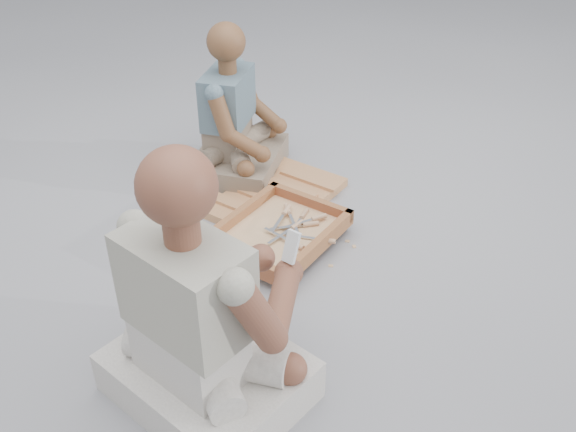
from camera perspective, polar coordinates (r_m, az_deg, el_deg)
ground at (r=2.58m, az=4.14°, el=-7.28°), size 60.00×60.00×0.00m
carved_panel at (r=3.13m, az=-1.04°, el=1.69°), size 0.75×0.62×0.04m
tool_tray at (r=2.80m, az=-0.88°, el=-1.48°), size 0.67×0.61×0.07m
chisel_0 at (r=2.89m, az=-0.29°, el=0.31°), size 0.19×0.14×0.02m
chisel_1 at (r=2.91m, az=0.06°, el=0.37°), size 0.10×0.21×0.02m
chisel_2 at (r=2.71m, az=0.45°, el=-2.39°), size 0.07×0.22×0.02m
chisel_3 at (r=2.75m, az=3.08°, el=-2.12°), size 0.16×0.18×0.02m
chisel_4 at (r=2.84m, az=1.61°, el=-0.77°), size 0.21×0.10×0.02m
chisel_5 at (r=2.90m, az=1.30°, el=-0.04°), size 0.20×0.13×0.02m
chisel_6 at (r=2.81m, az=0.51°, el=-0.99°), size 0.22×0.06×0.02m
chisel_7 at (r=2.86m, az=2.39°, el=-0.23°), size 0.22×0.05×0.02m
wood_chip_0 at (r=2.95m, az=-0.99°, el=-1.03°), size 0.02×0.02×0.00m
wood_chip_1 at (r=2.87m, az=-8.61°, el=-2.60°), size 0.02×0.02×0.00m
wood_chip_2 at (r=2.56m, az=-4.21°, el=-7.53°), size 0.02×0.02×0.00m
wood_chip_3 at (r=2.80m, az=-3.66°, el=-3.35°), size 0.02×0.02×0.00m
wood_chip_4 at (r=2.81m, az=1.08°, el=-3.12°), size 0.02×0.02×0.00m
wood_chip_5 at (r=2.84m, az=-3.91°, el=-2.68°), size 0.02×0.02×0.00m
wood_chip_6 at (r=2.73m, az=3.82°, el=-4.44°), size 0.02×0.02×0.00m
wood_chip_7 at (r=2.87m, az=5.31°, el=-2.24°), size 0.02×0.02×0.00m
wood_chip_8 at (r=3.05m, az=-2.73°, el=0.21°), size 0.02×0.02×0.00m
wood_chip_9 at (r=2.85m, az=5.90°, el=-2.71°), size 0.02×0.02×0.00m
wood_chip_10 at (r=2.98m, az=-9.76°, el=-1.18°), size 0.02×0.02×0.00m
wood_chip_11 at (r=2.63m, az=-4.47°, el=-6.30°), size 0.02×0.02×0.00m
wood_chip_12 at (r=2.77m, az=0.80°, el=-3.68°), size 0.02×0.02×0.00m
craftsman at (r=2.02m, az=-7.65°, el=-9.41°), size 0.69×0.70×0.94m
companion at (r=3.26m, az=-4.72°, el=7.87°), size 0.65×0.63×0.79m
mobile_phone at (r=2.09m, az=0.29°, el=-2.74°), size 0.06×0.06×0.11m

